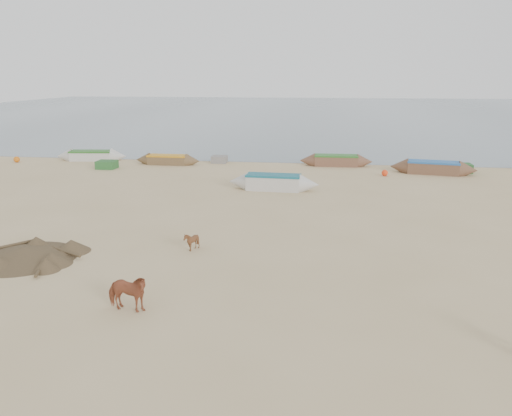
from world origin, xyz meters
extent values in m
plane|color=tan|center=(0.00, 0.00, 0.00)|extent=(140.00, 140.00, 0.00)
plane|color=slate|center=(0.00, 82.00, 0.01)|extent=(160.00, 160.00, 0.00)
imported|color=#994E32|center=(-2.70, -4.73, 0.60)|extent=(1.49, 0.83, 1.20)
imported|color=#55311B|center=(-2.19, 0.75, 0.39)|extent=(0.90, 0.86, 0.79)
cone|color=brown|center=(-8.40, -0.96, 0.21)|extent=(4.97, 4.97, 0.43)
cube|color=#2A5E2B|center=(-13.27, 17.72, 0.30)|extent=(1.40, 1.20, 0.60)
sphere|color=#EC3D16|center=(7.30, 17.59, 0.22)|extent=(0.44, 0.44, 0.44)
cube|color=slate|center=(-5.34, 21.42, 0.28)|extent=(1.20, 1.10, 0.56)
cube|color=#2A5E2B|center=(12.93, 19.72, 0.32)|extent=(1.50, 1.20, 0.64)
sphere|color=#CF6613|center=(-21.73, 19.39, 0.24)|extent=(0.48, 0.48, 0.48)
camera|label=1|loc=(2.95, -17.78, 6.87)|focal=35.00mm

